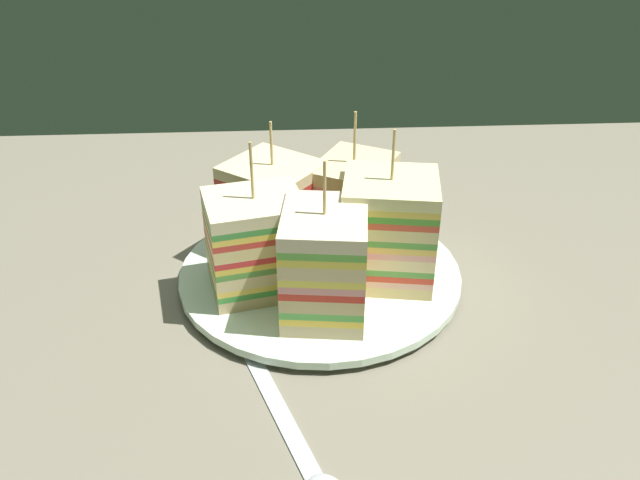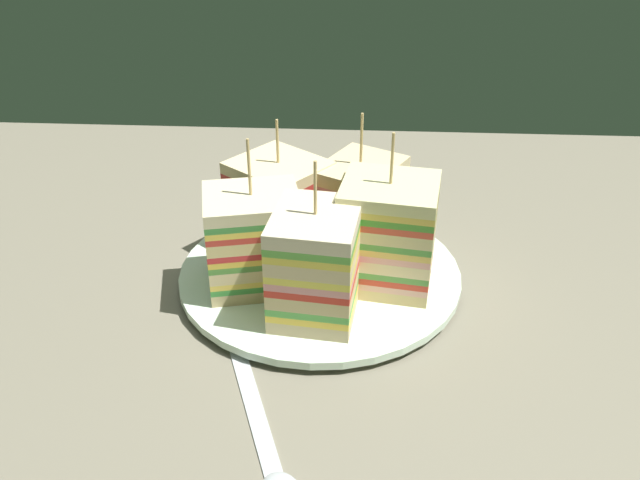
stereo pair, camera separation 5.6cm
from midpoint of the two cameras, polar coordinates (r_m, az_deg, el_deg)
ground_plane at (r=59.13cm, az=2.73°, el=-4.36°), size 116.29×72.30×1.80cm
plate at (r=58.19cm, az=2.77°, el=-3.03°), size 24.46×24.46×1.25cm
sandwich_wedge_0 at (r=59.99cm, az=6.06°, el=2.95°), size 8.92×9.57×12.65cm
sandwich_wedge_1 at (r=59.58cm, az=-0.76°, el=3.01°), size 10.21×10.08×12.12cm
sandwich_wedge_2 at (r=54.13cm, az=-2.74°, el=-0.08°), size 8.84×7.89×12.99cm
sandwich_wedge_3 at (r=50.78cm, az=3.15°, el=-2.13°), size 7.18×8.33×12.92cm
sandwich_wedge_4 at (r=54.74cm, az=8.73°, el=0.47°), size 8.62×8.00×13.36cm
chip_pile at (r=57.68cm, az=3.88°, el=-1.20°), size 7.23×7.12×3.04cm
spoon at (r=42.86cm, az=-0.17°, el=-19.12°), size 7.32×15.83×1.00cm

